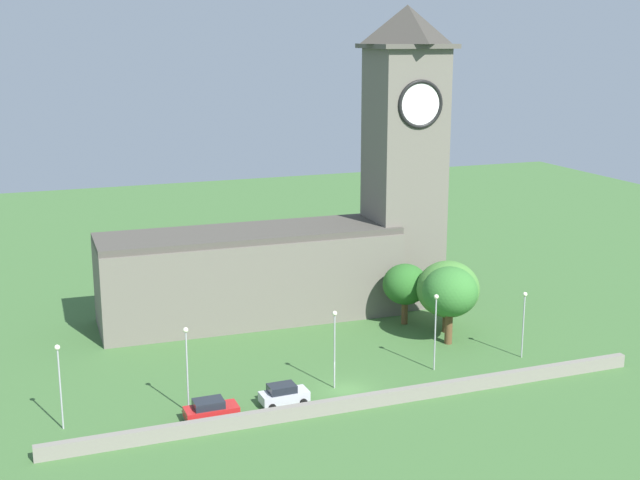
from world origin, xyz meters
name	(u,v)px	position (x,y,z in m)	size (l,w,h in m)	color
ground_plane	(293,337)	(0.00, 15.00, 0.00)	(200.00, 200.00, 0.00)	#3D6633
church	(312,227)	(4.78, 22.39, 9.86)	(39.65, 10.60, 34.17)	#666056
quay_barrier	(365,401)	(0.00, -3.84, 0.60)	(53.72, 0.70, 1.20)	gray
car_red	(211,410)	(-12.83, -1.56, 0.91)	(4.41, 2.31, 1.80)	red
car_silver	(284,394)	(-6.27, -0.80, 0.93)	(4.20, 2.26, 1.85)	silver
streetlamp_west_end	(59,373)	(-24.35, 1.03, 4.78)	(0.44, 0.44, 7.18)	#9EA0A5
streetlamp_west_mid	(187,357)	(-14.24, 0.49, 4.98)	(0.44, 0.44, 7.54)	#9EA0A5
streetlamp_central	(335,337)	(-0.88, 0.97, 4.82)	(0.44, 0.44, 7.25)	#9EA0A5
streetlamp_east_mid	(436,320)	(9.52, 1.60, 4.94)	(0.44, 0.44, 7.47)	#9EA0A5
streetlamp_east_end	(524,314)	(19.13, 1.46, 4.50)	(0.44, 0.44, 6.69)	#9EA0A5
tree_riverside_west	(405,284)	(12.79, 14.60, 4.49)	(4.94, 4.94, 6.75)	brown
tree_by_tower	(448,289)	(15.83, 10.62, 4.75)	(6.65, 6.65, 7.77)	brown
tree_riverside_east	(450,292)	(14.27, 7.44, 5.53)	(5.63, 5.63, 8.12)	brown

